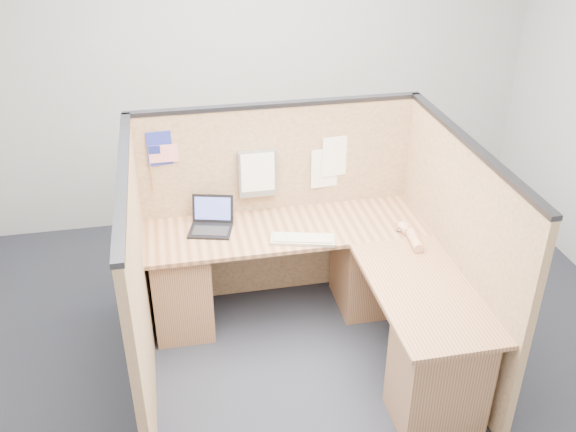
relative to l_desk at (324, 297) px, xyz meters
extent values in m
plane|color=black|center=(-0.18, -0.29, -0.39)|extent=(5.00, 5.00, 0.00)
plane|color=#ACAEB1|center=(-0.18, 1.96, 1.01)|extent=(5.00, 0.00, 5.00)
cube|color=brown|center=(-0.18, 0.71, 0.36)|extent=(2.05, 0.05, 1.50)
cube|color=#232328|center=(-0.18, 0.71, 1.12)|extent=(2.05, 0.06, 0.03)
cube|color=brown|center=(-1.18, -0.19, 0.36)|extent=(0.05, 1.80, 1.50)
cube|color=#232328|center=(-1.18, -0.19, 1.12)|extent=(0.06, 1.80, 0.03)
cube|color=brown|center=(0.82, -0.19, 0.36)|extent=(0.05, 1.80, 1.50)
cube|color=#232328|center=(0.82, -0.19, 1.12)|extent=(0.06, 1.80, 0.03)
cube|color=brown|center=(-0.18, 0.39, 0.32)|extent=(1.95, 0.60, 0.03)
cube|color=brown|center=(0.49, -0.49, 0.32)|extent=(0.60, 1.15, 0.03)
cube|color=brown|center=(-0.93, 0.39, -0.04)|extent=(0.40, 0.50, 0.70)
cube|color=brown|center=(0.42, 0.39, -0.04)|extent=(0.40, 0.50, 0.70)
cube|color=brown|center=(0.49, -0.81, -0.04)|extent=(0.50, 0.40, 0.70)
cube|color=black|center=(-0.70, 0.44, 0.35)|extent=(0.33, 0.28, 0.02)
cube|color=black|center=(-0.70, 0.57, 0.45)|extent=(0.29, 0.13, 0.19)
cube|color=#3A4787|center=(-0.70, 0.56, 0.45)|extent=(0.25, 0.11, 0.16)
cube|color=gray|center=(-0.11, 0.20, 0.35)|extent=(0.46, 0.25, 0.02)
cube|color=silver|center=(-0.11, 0.20, 0.36)|extent=(0.41, 0.21, 0.01)
ellipsoid|color=silver|center=(0.60, 0.19, 0.36)|extent=(0.10, 0.07, 0.04)
ellipsoid|color=tan|center=(0.60, 0.19, 0.38)|extent=(0.08, 0.10, 0.04)
cylinder|color=tan|center=(0.61, 0.14, 0.37)|extent=(0.06, 0.04, 0.06)
cylinder|color=tan|center=(0.61, 0.01, 0.37)|extent=(0.09, 0.24, 0.07)
cube|color=navy|center=(-0.98, 0.68, 0.88)|extent=(0.18, 0.02, 0.24)
cylinder|color=olive|center=(-1.06, 0.67, 0.74)|extent=(0.01, 0.01, 0.34)
cube|color=red|center=(-0.97, 0.67, 0.85)|extent=(0.19, 0.00, 0.13)
cube|color=navy|center=(-1.03, 0.67, 0.88)|extent=(0.08, 0.00, 0.06)
cube|color=slate|center=(-0.33, 0.66, 0.64)|extent=(0.27, 0.05, 0.34)
cube|color=white|center=(-0.33, 0.63, 0.66)|extent=(0.24, 0.01, 0.29)
cube|color=white|center=(0.26, 0.68, 0.71)|extent=(0.24, 0.03, 0.30)
cube|color=white|center=(0.18, 0.68, 0.63)|extent=(0.24, 0.03, 0.30)
camera|label=1|loc=(-0.93, -3.38, 2.61)|focal=40.00mm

